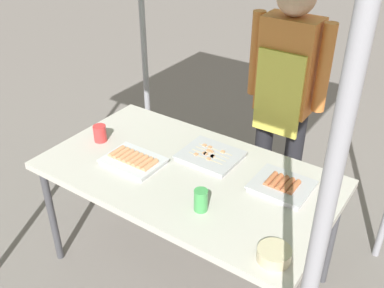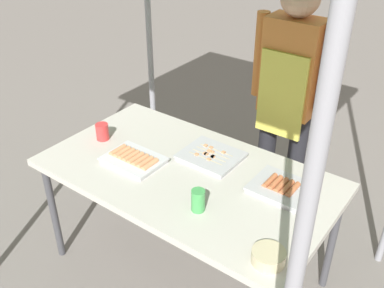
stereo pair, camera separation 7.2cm
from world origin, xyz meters
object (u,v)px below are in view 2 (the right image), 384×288
Objects in this scene: tray_meat_skewers at (211,156)px; tray_pork_links at (281,188)px; stall_table at (187,179)px; vendor_woman at (289,90)px; tray_grilled_sausages at (134,159)px; drink_cup_near_edge at (102,132)px; drink_cup_by_wok at (198,200)px; condiment_bowl at (268,256)px.

tray_pork_links reaches higher than tray_meat_skewers.
stall_table is at bearing -101.48° from tray_meat_skewers.
vendor_woman is (0.15, 0.63, 0.23)m from tray_meat_skewers.
stall_table is at bearing 20.81° from tray_grilled_sausages.
drink_cup_by_wok is (0.86, -0.19, 0.01)m from drink_cup_near_edge.
drink_cup_near_edge is (-0.33, 0.08, 0.03)m from tray_grilled_sausages.
drink_cup_by_wok is at bearing -124.00° from tray_pork_links.
stall_table is 0.52m from tray_pork_links.
vendor_woman is (0.81, 0.84, 0.19)m from drink_cup_near_edge.
drink_cup_near_edge is 1.18m from vendor_woman.
tray_meat_skewers is at bearing 76.39° from vendor_woman.
drink_cup_by_wok is (-0.25, -0.37, 0.04)m from tray_pork_links.
drink_cup_near_edge reaches higher than tray_pork_links.
stall_table is 0.35m from drink_cup_by_wok.
drink_cup_by_wok reaches higher than stall_table.
drink_cup_by_wok is at bearing -63.33° from tray_meat_skewers.
condiment_bowl reaches higher than stall_table.
drink_cup_near_edge is at bearing 167.29° from drink_cup_by_wok.
tray_grilled_sausages is 0.54m from drink_cup_by_wok.
tray_meat_skewers is at bearing 116.67° from drink_cup_by_wok.
tray_grilled_sausages is at bearing -138.27° from tray_meat_skewers.
drink_cup_near_edge reaches higher than stall_table.
tray_pork_links is at bearing 18.33° from tray_grilled_sausages.
drink_cup_by_wok reaches higher than drink_cup_near_edge.
tray_pork_links is 2.89× the size of drink_cup_near_edge.
vendor_woman reaches higher than drink_cup_near_edge.
vendor_woman is (-0.48, 1.13, 0.21)m from condiment_bowl.
tray_grilled_sausages is 0.82m from tray_pork_links.
tray_pork_links is at bearing 16.84° from stall_table.
tray_grilled_sausages is at bearing -13.49° from drink_cup_near_edge.
stall_table is 0.20m from tray_meat_skewers.
drink_cup_by_wok reaches higher than tray_grilled_sausages.
tray_grilled_sausages is at bearing 167.66° from condiment_bowl.
tray_meat_skewers is (0.04, 0.18, 0.07)m from stall_table.
vendor_woman reaches higher than drink_cup_by_wok.
condiment_bowl is 1.32m from drink_cup_near_edge.
vendor_woman is (0.19, 0.81, 0.30)m from stall_table.
condiment_bowl reaches higher than tray_grilled_sausages.
drink_cup_by_wok is at bearing -12.71° from drink_cup_near_edge.
condiment_bowl is 1.24m from vendor_woman.
drink_cup_by_wok is 0.07× the size of vendor_woman.
drink_cup_by_wok is (0.24, -0.22, 0.11)m from stall_table.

